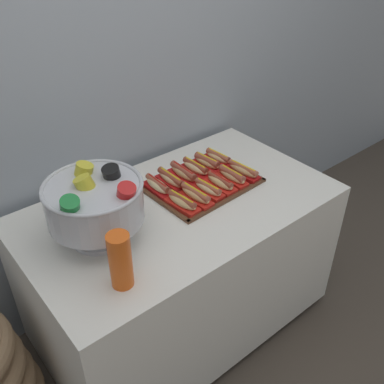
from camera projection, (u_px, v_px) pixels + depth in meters
name	position (u px, v px, depth m)	size (l,w,h in m)	color
ground_plane	(182.00, 318.00, 2.30)	(10.00, 10.00, 0.00)	#4C4238
back_wall	(108.00, 48.00, 1.88)	(6.00, 0.10, 2.60)	#9EA8B2
buffet_table	(181.00, 264.00, 2.08)	(1.36, 0.78, 0.75)	white
serving_tray	(201.00, 184.00, 2.00)	(0.50, 0.38, 0.01)	#56331E
hot_dog_0	(182.00, 202.00, 1.83)	(0.08, 0.17, 0.06)	red
hot_dog_1	(195.00, 195.00, 1.87)	(0.07, 0.18, 0.06)	red
hot_dog_2	(208.00, 189.00, 1.92)	(0.07, 0.16, 0.06)	red
hot_dog_3	(220.00, 183.00, 1.96)	(0.07, 0.16, 0.06)	red
hot_dog_4	(232.00, 176.00, 2.00)	(0.06, 0.17, 0.06)	red
hot_dog_5	(243.00, 171.00, 2.04)	(0.07, 0.17, 0.06)	#B21414
hot_dog_6	(158.00, 186.00, 1.93)	(0.06, 0.16, 0.06)	#B21414
hot_dog_7	(171.00, 180.00, 1.97)	(0.06, 0.17, 0.06)	red
hot_dog_8	(183.00, 173.00, 2.01)	(0.06, 0.18, 0.06)	red
hot_dog_9	(195.00, 168.00, 2.06)	(0.07, 0.17, 0.06)	#B21414
hot_dog_10	(207.00, 163.00, 2.10)	(0.08, 0.16, 0.06)	red
hot_dog_11	(218.00, 158.00, 2.14)	(0.07, 0.16, 0.06)	red
punch_bowl	(95.00, 202.00, 1.60)	(0.37, 0.37, 0.29)	silver
cup_stack	(120.00, 261.00, 1.44)	(0.08, 0.08, 0.21)	#EA5B19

